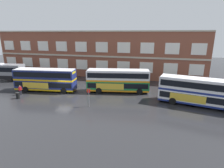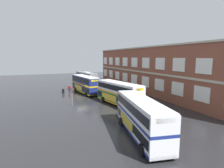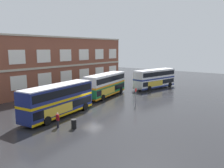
{
  "view_description": "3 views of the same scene",
  "coord_description": "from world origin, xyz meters",
  "views": [
    {
      "loc": [
        15.58,
        -26.11,
        10.31
      ],
      "look_at": [
        7.62,
        3.89,
        1.54
      ],
      "focal_mm": 29.0,
      "sensor_mm": 36.0,
      "label": 1
    },
    {
      "loc": [
        37.66,
        -9.02,
        8.53
      ],
      "look_at": [
        6.4,
        4.08,
        3.51
      ],
      "focal_mm": 29.37,
      "sensor_mm": 36.0,
      "label": 2
    },
    {
      "loc": [
        -22.51,
        -20.77,
        8.71
      ],
      "look_at": [
        6.75,
        1.65,
        2.75
      ],
      "focal_mm": 36.17,
      "sensor_mm": 36.0,
      "label": 3
    }
  ],
  "objects": [
    {
      "name": "ground_plane",
      "position": [
        0.0,
        2.0,
        0.0
      ],
      "size": [
        120.0,
        120.0,
        0.0
      ],
      "primitive_type": "plane",
      "color": "#232326"
    },
    {
      "name": "bus_stand_flag",
      "position": [
        6.1,
        -3.35,
        1.64
      ],
      "size": [
        0.44,
        0.1,
        2.7
      ],
      "color": "slate",
      "rests_on": "ground"
    },
    {
      "name": "double_decker_middle",
      "position": [
        8.55,
        4.49,
        2.15
      ],
      "size": [
        11.28,
        4.52,
        4.07
      ],
      "color": "#197038",
      "rests_on": "ground"
    },
    {
      "name": "brick_terminal_building",
      "position": [
        -0.06,
        17.98,
        5.29
      ],
      "size": [
        51.36,
        8.19,
        10.88
      ],
      "color": "brown",
      "rests_on": "ground"
    },
    {
      "name": "station_litter_bin",
      "position": [
        -6.39,
        -3.19,
        0.52
      ],
      "size": [
        0.6,
        0.6,
        1.03
      ],
      "color": "black",
      "rests_on": "ground"
    },
    {
      "name": "double_decker_near",
      "position": [
        -4.39,
        1.68,
        2.15
      ],
      "size": [
        11.24,
        4.01,
        4.07
      ],
      "color": "navy",
      "rests_on": "ground"
    },
    {
      "name": "double_decker_far",
      "position": [
        21.33,
        1.21,
        2.15
      ],
      "size": [
        11.29,
        4.68,
        4.07
      ],
      "color": "silver",
      "rests_on": "ground"
    },
    {
      "name": "waiting_passenger",
      "position": [
        -7.27,
        -1.56,
        0.93
      ],
      "size": [
        0.33,
        0.64,
        1.7
      ],
      "color": "black",
      "rests_on": "ground"
    }
  ]
}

